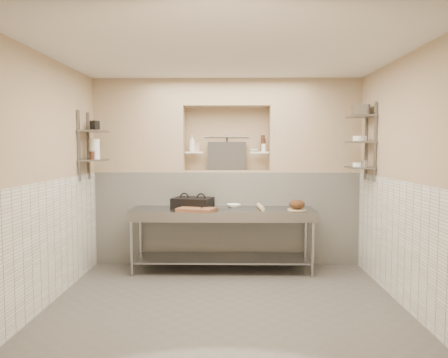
{
  "coord_description": "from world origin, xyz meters",
  "views": [
    {
      "loc": [
        0.07,
        -4.98,
        1.77
      ],
      "look_at": [
        -0.03,
        0.9,
        1.35
      ],
      "focal_mm": 35.0,
      "sensor_mm": 36.0,
      "label": 1
    }
  ],
  "objects_px": {
    "panini_press": "(193,203)",
    "bread_loaf": "(297,204)",
    "bowl_alcove": "(254,150)",
    "bottle_soap": "(192,143)",
    "prep_table": "(222,227)",
    "cutting_board": "(197,209)",
    "rolling_pin": "(260,207)",
    "mixing_bowl": "(234,206)",
    "jug_left": "(95,149)"
  },
  "relations": [
    {
      "from": "bottle_soap",
      "to": "rolling_pin",
      "type": "bearing_deg",
      "value": -28.46
    },
    {
      "from": "prep_table",
      "to": "bowl_alcove",
      "type": "distance_m",
      "value": 1.3
    },
    {
      "from": "prep_table",
      "to": "mixing_bowl",
      "type": "relative_size",
      "value": 12.84
    },
    {
      "from": "cutting_board",
      "to": "mixing_bowl",
      "type": "relative_size",
      "value": 2.46
    },
    {
      "from": "bottle_soap",
      "to": "prep_table",
      "type": "bearing_deg",
      "value": -50.27
    },
    {
      "from": "panini_press",
      "to": "bread_loaf",
      "type": "height_order",
      "value": "same"
    },
    {
      "from": "mixing_bowl",
      "to": "bottle_soap",
      "type": "distance_m",
      "value": 1.18
    },
    {
      "from": "bowl_alcove",
      "to": "panini_press",
      "type": "bearing_deg",
      "value": -155.61
    },
    {
      "from": "panini_press",
      "to": "bread_loaf",
      "type": "bearing_deg",
      "value": 7.17
    },
    {
      "from": "rolling_pin",
      "to": "cutting_board",
      "type": "bearing_deg",
      "value": -166.36
    },
    {
      "from": "bread_loaf",
      "to": "mixing_bowl",
      "type": "bearing_deg",
      "value": 163.46
    },
    {
      "from": "panini_press",
      "to": "bottle_soap",
      "type": "relative_size",
      "value": 2.49
    },
    {
      "from": "prep_table",
      "to": "cutting_board",
      "type": "xyz_separation_m",
      "value": [
        -0.35,
        -0.19,
        0.28
      ]
    },
    {
      "from": "bottle_soap",
      "to": "bowl_alcove",
      "type": "relative_size",
      "value": 1.95
    },
    {
      "from": "cutting_board",
      "to": "bowl_alcove",
      "type": "relative_size",
      "value": 3.87
    },
    {
      "from": "panini_press",
      "to": "mixing_bowl",
      "type": "xyz_separation_m",
      "value": [
        0.6,
        0.06,
        -0.05
      ]
    },
    {
      "from": "bowl_alcove",
      "to": "jug_left",
      "type": "relative_size",
      "value": 0.46
    },
    {
      "from": "rolling_pin",
      "to": "jug_left",
      "type": "xyz_separation_m",
      "value": [
        -2.32,
        -0.12,
        0.82
      ]
    },
    {
      "from": "mixing_bowl",
      "to": "jug_left",
      "type": "xyz_separation_m",
      "value": [
        -1.95,
        -0.27,
        0.83
      ]
    },
    {
      "from": "bread_loaf",
      "to": "bottle_soap",
      "type": "bearing_deg",
      "value": 156.67
    },
    {
      "from": "prep_table",
      "to": "rolling_pin",
      "type": "relative_size",
      "value": 6.25
    },
    {
      "from": "cutting_board",
      "to": "bread_loaf",
      "type": "height_order",
      "value": "bread_loaf"
    },
    {
      "from": "rolling_pin",
      "to": "jug_left",
      "type": "bearing_deg",
      "value": -177.13
    },
    {
      "from": "prep_table",
      "to": "bottle_soap",
      "type": "xyz_separation_m",
      "value": [
        -0.48,
        0.58,
        1.2
      ]
    },
    {
      "from": "cutting_board",
      "to": "rolling_pin",
      "type": "relative_size",
      "value": 1.2
    },
    {
      "from": "rolling_pin",
      "to": "bread_loaf",
      "type": "distance_m",
      "value": 0.52
    },
    {
      "from": "cutting_board",
      "to": "bowl_alcove",
      "type": "bearing_deg",
      "value": 41.34
    },
    {
      "from": "bread_loaf",
      "to": "jug_left",
      "type": "distance_m",
      "value": 2.93
    },
    {
      "from": "rolling_pin",
      "to": "bowl_alcove",
      "type": "height_order",
      "value": "bowl_alcove"
    },
    {
      "from": "prep_table",
      "to": "cutting_board",
      "type": "distance_m",
      "value": 0.49
    },
    {
      "from": "bread_loaf",
      "to": "bottle_soap",
      "type": "height_order",
      "value": "bottle_soap"
    },
    {
      "from": "panini_press",
      "to": "rolling_pin",
      "type": "distance_m",
      "value": 0.98
    },
    {
      "from": "mixing_bowl",
      "to": "cutting_board",
      "type": "bearing_deg",
      "value": -143.83
    },
    {
      "from": "mixing_bowl",
      "to": "rolling_pin",
      "type": "bearing_deg",
      "value": -22.64
    },
    {
      "from": "panini_press",
      "to": "bowl_alcove",
      "type": "relative_size",
      "value": 4.87
    },
    {
      "from": "bowl_alcove",
      "to": "bottle_soap",
      "type": "bearing_deg",
      "value": 177.13
    },
    {
      "from": "bread_loaf",
      "to": "cutting_board",
      "type": "bearing_deg",
      "value": -175.41
    },
    {
      "from": "panini_press",
      "to": "cutting_board",
      "type": "bearing_deg",
      "value": -60.11
    },
    {
      "from": "prep_table",
      "to": "bottle_soap",
      "type": "bearing_deg",
      "value": 129.73
    },
    {
      "from": "bowl_alcove",
      "to": "jug_left",
      "type": "xyz_separation_m",
      "value": [
        -2.25,
        -0.62,
        0.02
      ]
    },
    {
      "from": "prep_table",
      "to": "bowl_alcove",
      "type": "relative_size",
      "value": 20.14
    },
    {
      "from": "cutting_board",
      "to": "jug_left",
      "type": "relative_size",
      "value": 1.77
    },
    {
      "from": "bottle_soap",
      "to": "jug_left",
      "type": "bearing_deg",
      "value": -152.78
    },
    {
      "from": "jug_left",
      "to": "prep_table",
      "type": "bearing_deg",
      "value": 3.04
    },
    {
      "from": "mixing_bowl",
      "to": "bowl_alcove",
      "type": "relative_size",
      "value": 1.57
    },
    {
      "from": "cutting_board",
      "to": "rolling_pin",
      "type": "xyz_separation_m",
      "value": [
        0.89,
        0.22,
        0.01
      ]
    },
    {
      "from": "panini_press",
      "to": "jug_left",
      "type": "distance_m",
      "value": 1.57
    },
    {
      "from": "bread_loaf",
      "to": "bottle_soap",
      "type": "xyz_separation_m",
      "value": [
        -1.53,
        0.66,
        0.86
      ]
    },
    {
      "from": "panini_press",
      "to": "cutting_board",
      "type": "distance_m",
      "value": 0.33
    },
    {
      "from": "panini_press",
      "to": "rolling_pin",
      "type": "relative_size",
      "value": 1.51
    }
  ]
}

